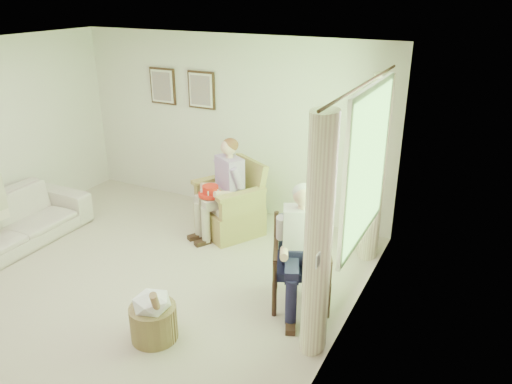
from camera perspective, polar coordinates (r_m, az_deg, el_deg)
floor at (r=5.94m, az=-16.26°, el=-11.16°), size 5.50×5.50×0.00m
back_wall at (r=7.44m, az=-3.03°, el=7.67°), size 5.00×0.04×2.60m
right_wall at (r=4.11m, az=8.39°, el=-5.34°), size 0.04×5.50×2.60m
ceiling at (r=5.04m, az=-19.55°, el=14.39°), size 5.00×5.50×0.02m
window at (r=5.08m, az=12.63°, el=3.36°), size 0.13×2.50×1.63m
curtain_left at (r=4.42m, az=7.13°, el=-5.41°), size 0.34×0.34×2.30m
curtain_right at (r=6.15m, az=13.47°, el=2.37°), size 0.34×0.34×2.30m
framed_print_left at (r=7.93m, az=-10.64°, el=11.81°), size 0.45×0.05×0.55m
framed_print_right at (r=7.53m, az=-6.29°, el=11.50°), size 0.45×0.05×0.55m
wicker_armchair at (r=6.94m, az=-2.88°, el=-2.06°), size 0.79×0.78×1.01m
wood_armchair at (r=5.41m, az=5.56°, el=-7.48°), size 0.61×0.57×0.93m
sofa at (r=7.26m, az=-26.79°, el=-3.40°), size 2.23×0.87×0.65m
person_wicker at (r=6.65m, az=-3.53°, el=1.09°), size 0.40×0.63×1.34m
person_dark at (r=5.15m, az=5.03°, el=-5.61°), size 0.40×0.62×1.35m
red_hat at (r=6.62m, az=-5.23°, el=0.02°), size 0.32×0.32×0.14m
hatbox at (r=5.05m, az=-11.68°, el=-13.64°), size 0.52×0.52×0.67m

